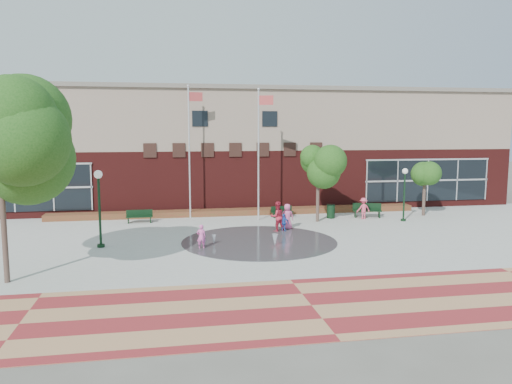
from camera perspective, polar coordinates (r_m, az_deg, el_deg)
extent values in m
plane|color=#666056|center=(24.31, 1.66, -7.27)|extent=(120.00, 120.00, 0.00)
cube|color=#A8A8A0|center=(28.13, 0.00, -5.25)|extent=(46.00, 18.00, 0.01)
cube|color=maroon|center=(17.81, 6.35, -12.79)|extent=(46.00, 6.00, 0.01)
cylinder|color=#383A3D|center=(27.17, 0.37, -5.70)|extent=(8.40, 8.40, 0.01)
cube|color=#4F1615|center=(41.00, -3.30, 1.86)|extent=(44.00, 10.00, 4.50)
cube|color=gray|center=(40.82, -3.34, 8.16)|extent=(44.00, 10.00, 4.50)
cube|color=slate|center=(40.93, -3.37, 11.38)|extent=(44.40, 10.40, 0.30)
cube|color=black|center=(37.17, -25.93, 0.37)|extent=(10.00, 0.12, 3.19)
cube|color=black|center=(40.85, 18.99, 1.27)|extent=(10.00, 0.12, 3.19)
cube|color=black|center=(35.60, -6.43, 8.34)|extent=(1.10, 0.10, 1.10)
cube|color=black|center=(36.26, 1.57, 8.36)|extent=(1.10, 0.10, 1.10)
cube|color=maroon|center=(35.49, -2.14, -2.64)|extent=(26.00, 1.20, 0.40)
cylinder|color=silver|center=(34.11, -7.63, 4.40)|extent=(0.11, 0.11, 8.87)
sphere|color=silver|center=(34.18, -7.76, 11.94)|extent=(0.17, 0.17, 0.17)
cube|color=#B53C3C|center=(34.25, -6.93, 10.76)|extent=(0.96, 0.22, 0.59)
cylinder|color=silver|center=(32.98, 0.28, 4.12)|extent=(0.11, 0.11, 8.59)
sphere|color=silver|center=(33.03, 0.29, 11.68)|extent=(0.18, 0.18, 0.18)
cube|color=#B53C3C|center=(32.87, 1.14, 10.45)|extent=(0.91, 0.42, 0.61)
cylinder|color=black|center=(26.77, -17.43, -2.32)|extent=(0.13, 0.13, 3.60)
cylinder|color=black|center=(27.10, -17.29, -5.90)|extent=(0.38, 0.38, 0.17)
sphere|color=white|center=(26.52, -17.60, 1.93)|extent=(0.42, 0.42, 0.42)
cylinder|color=black|center=(34.24, 16.57, -0.62)|extent=(0.11, 0.11, 3.17)
cylinder|color=black|center=(34.48, 16.48, -3.10)|extent=(0.34, 0.34, 0.15)
sphere|color=white|center=(34.06, 16.68, 2.31)|extent=(0.37, 0.37, 0.37)
cube|color=black|center=(33.23, -13.19, -2.77)|extent=(1.69, 0.48, 0.06)
cube|color=black|center=(33.40, -13.18, -2.34)|extent=(1.69, 0.06, 0.42)
cube|color=black|center=(34.46, 3.04, -2.30)|extent=(1.58, 0.66, 0.05)
cube|color=black|center=(34.60, 2.92, -1.93)|extent=(1.52, 0.28, 0.38)
cube|color=black|center=(35.16, 12.59, -2.10)|extent=(2.03, 1.04, 0.07)
cube|color=black|center=(35.36, 12.55, -1.63)|extent=(1.90, 0.57, 0.49)
cylinder|color=black|center=(34.43, 8.55, -2.25)|extent=(0.55, 0.55, 0.92)
cylinder|color=black|center=(34.36, 8.56, -1.46)|extent=(0.59, 0.59, 0.06)
cylinder|color=#423129|center=(21.96, -26.88, -3.30)|extent=(0.22, 0.22, 4.75)
cylinder|color=#423129|center=(32.88, 7.07, -0.72)|extent=(0.21, 0.21, 3.13)
cylinder|color=#423129|center=(36.92, 18.64, -0.65)|extent=(0.22, 0.22, 2.53)
cone|color=white|center=(26.15, 2.18, -6.23)|extent=(0.32, 0.32, 0.61)
cone|color=white|center=(26.61, -4.82, -6.02)|extent=(0.22, 0.22, 0.50)
imported|color=#EB5CB4|center=(25.64, -6.27, -5.09)|extent=(0.48, 0.34, 1.26)
imported|color=#BA243A|center=(29.69, 2.43, -2.83)|extent=(1.01, 0.87, 1.80)
imported|color=#E35A95|center=(30.39, 3.60, -2.82)|extent=(0.80, 0.55, 1.57)
imported|color=blue|center=(29.68, 3.21, -3.53)|extent=(0.66, 0.62, 1.09)
imported|color=#E74A69|center=(34.50, 12.17, -1.86)|extent=(0.99, 0.63, 1.46)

